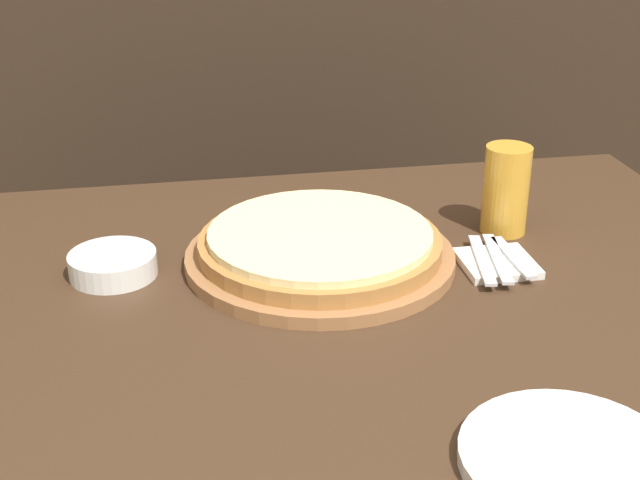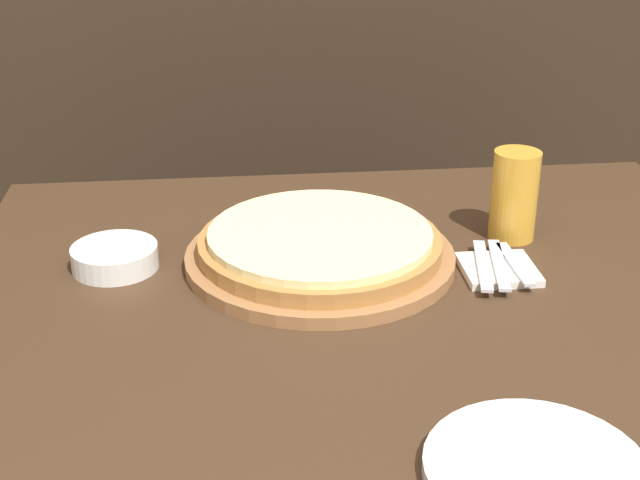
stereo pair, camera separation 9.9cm
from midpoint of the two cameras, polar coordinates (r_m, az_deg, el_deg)
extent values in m
cylinder|color=#99663D|center=(1.38, 2.05, -1.17)|extent=(0.42, 0.42, 0.02)
cylinder|color=#A87038|center=(1.37, 2.07, -0.34)|extent=(0.38, 0.38, 0.02)
cylinder|color=beige|center=(1.36, 2.08, 0.35)|extent=(0.35, 0.35, 0.01)
cylinder|color=gold|center=(1.49, 14.20, 2.76)|extent=(0.08, 0.08, 0.15)
cylinder|color=white|center=(1.47, 14.46, 5.13)|extent=(0.07, 0.07, 0.02)
cylinder|color=silver|center=(0.99, 16.58, -14.08)|extent=(0.24, 0.24, 0.02)
cylinder|color=silver|center=(1.39, -11.02, -1.13)|extent=(0.13, 0.13, 0.04)
cube|color=white|center=(1.39, 13.37, -1.88)|extent=(0.11, 0.11, 0.01)
cube|color=silver|center=(1.38, 12.41, -1.62)|extent=(0.05, 0.17, 0.00)
cube|color=silver|center=(1.38, 13.40, -1.57)|extent=(0.05, 0.17, 0.00)
cube|color=silver|center=(1.39, 14.37, -1.52)|extent=(0.02, 0.15, 0.00)
camera|label=1|loc=(0.05, -87.93, 0.95)|focal=50.00mm
camera|label=2|loc=(0.05, 92.07, -0.95)|focal=50.00mm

